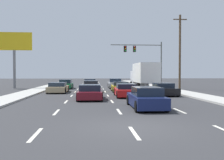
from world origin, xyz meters
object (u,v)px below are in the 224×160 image
object	(u,v)px
car_tan	(58,88)
car_maroon	(90,93)
car_silver	(115,84)
box_truck	(144,75)
car_gray	(90,84)
car_red	(126,91)
roadside_billboard	(14,47)
car_black	(163,90)
car_yellow	(120,87)
utility_pole_mid	(180,51)
car_orange	(91,87)
car_navy	(146,98)
traffic_signal_mast	(141,53)
car_green	(66,84)

from	to	relation	value
car_tan	car_maroon	world-z (taller)	car_maroon
car_silver	box_truck	distance (m)	4.99
car_gray	car_red	xyz separation A→B (m)	(3.37, -14.26, -0.06)
car_tan	car_maroon	distance (m)	8.20
car_tan	box_truck	bearing A→B (deg)	24.51
roadside_billboard	car_black	bearing A→B (deg)	-35.25
car_yellow	box_truck	world-z (taller)	box_truck
roadside_billboard	car_gray	bearing A→B (deg)	3.06
car_tan	car_red	size ratio (longest dim) A/B	1.01
car_maroon	roadside_billboard	world-z (taller)	roadside_billboard
car_black	utility_pole_mid	size ratio (longest dim) A/B	0.45
car_black	car_tan	bearing A→B (deg)	158.71
car_gray	car_red	bearing A→B (deg)	-76.70
car_yellow	car_red	xyz separation A→B (m)	(-0.18, -6.22, 0.00)
car_red	roadside_billboard	distance (m)	20.17
car_orange	box_truck	xyz separation A→B (m)	(6.92, 3.99, 1.35)
car_gray	car_navy	world-z (taller)	car_gray
car_maroon	car_red	size ratio (longest dim) A/B	0.99
car_orange	car_red	world-z (taller)	car_orange
traffic_signal_mast	car_gray	bearing A→B (deg)	-157.83
car_yellow	car_navy	xyz separation A→B (m)	(0.03, -13.76, 0.06)
car_tan	traffic_signal_mast	world-z (taller)	traffic_signal_mast
roadside_billboard	car_silver	bearing A→B (deg)	-1.25
car_red	car_green	bearing A→B (deg)	118.01
car_orange	car_black	size ratio (longest dim) A/B	1.05
car_green	car_yellow	distance (m)	9.33
car_silver	car_red	bearing A→B (deg)	-90.98
car_tan	utility_pole_mid	size ratio (longest dim) A/B	0.45
car_gray	car_orange	xyz separation A→B (m)	(0.19, -8.15, -0.00)
box_truck	traffic_signal_mast	size ratio (longest dim) A/B	0.97
car_tan	car_silver	bearing A→B (deg)	49.16
car_tan	roadside_billboard	bearing A→B (deg)	130.44
car_green	car_navy	bearing A→B (deg)	-71.09
car_green	car_silver	size ratio (longest dim) A/B	0.95
box_truck	roadside_billboard	xyz separation A→B (m)	(-17.61, 3.59, 3.77)
car_tan	car_black	size ratio (longest dim) A/B	1.00
car_silver	car_red	size ratio (longest dim) A/B	0.98
car_gray	car_red	size ratio (longest dim) A/B	0.92
car_red	box_truck	bearing A→B (deg)	69.68
car_maroon	utility_pole_mid	world-z (taller)	utility_pole_mid
box_truck	car_orange	bearing A→B (deg)	-150.02
car_navy	car_black	bearing A→B (deg)	67.91
utility_pole_mid	car_gray	bearing A→B (deg)	159.66
car_red	car_gray	bearing A→B (deg)	103.30
car_yellow	utility_pole_mid	distance (m)	10.10
box_truck	traffic_signal_mast	bearing A→B (deg)	82.21
car_tan	car_red	world-z (taller)	car_red
car_tan	car_orange	size ratio (longest dim) A/B	0.96
traffic_signal_mast	utility_pole_mid	size ratio (longest dim) A/B	0.85
roadside_billboard	car_navy	bearing A→B (deg)	-56.46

